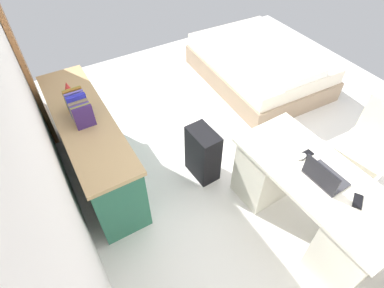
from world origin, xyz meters
name	(u,v)px	position (x,y,z in m)	size (l,w,h in m)	color
ground_plane	(242,142)	(0.00, 0.00, 0.00)	(5.22, 5.22, 0.00)	silver
wall_back	(22,105)	(0.00, 2.02, 1.39)	(4.22, 0.10, 2.78)	white
door_wooden	(17,50)	(1.56, 1.94, 1.02)	(0.88, 0.05, 2.04)	#936038
desk	(309,200)	(-1.16, 0.20, 0.38)	(1.46, 0.71, 0.73)	silver
office_chair	(365,151)	(-1.03, -0.69, 0.42)	(0.53, 0.53, 0.94)	black
credenza	(92,146)	(0.43, 1.63, 0.40)	(1.80, 0.48, 0.80)	#28664C
bed	(259,66)	(0.94, -0.98, 0.24)	(1.96, 1.48, 0.58)	gray
suitcase_black	(203,154)	(-0.15, 0.67, 0.30)	(0.36, 0.22, 0.60)	black
laptop	(324,177)	(-1.20, 0.23, 0.78)	(0.32, 0.23, 0.21)	#333338
computer_mouse	(301,156)	(-0.94, 0.19, 0.74)	(0.06, 0.10, 0.03)	white
cell_phone_near_laptop	(358,201)	(-1.47, 0.14, 0.73)	(0.07, 0.14, 0.01)	black
cell_phone_by_mouse	(306,155)	(-0.93, 0.14, 0.73)	(0.07, 0.14, 0.01)	black
book_row	(79,108)	(0.43, 1.64, 0.90)	(0.35, 0.17, 0.24)	#36215A
figurine_small	(67,87)	(0.89, 1.64, 0.85)	(0.08, 0.08, 0.11)	red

